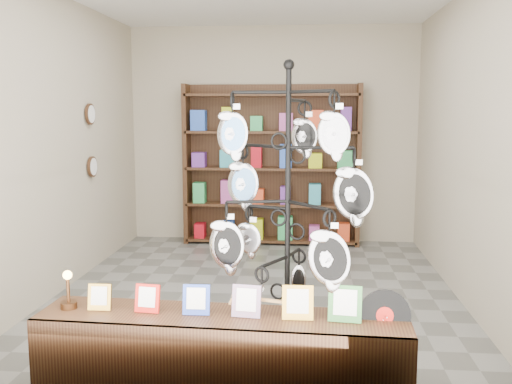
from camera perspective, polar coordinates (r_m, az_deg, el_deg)
ground at (r=5.85m, az=0.02°, el=-10.19°), size 5.00×5.00×0.00m
room_envelope at (r=5.55m, az=0.02°, el=8.26°), size 5.00×5.00×5.00m
display_tree at (r=3.72m, az=3.19°, el=-1.01°), size 1.16×1.15×2.16m
front_shelf at (r=3.75m, az=-3.43°, el=-16.27°), size 2.34×0.57×0.82m
back_shelving at (r=7.88m, az=1.56°, el=2.23°), size 2.42×0.36×2.20m
wall_clocks at (r=6.81m, az=-16.15°, el=4.96°), size 0.03×0.24×0.84m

